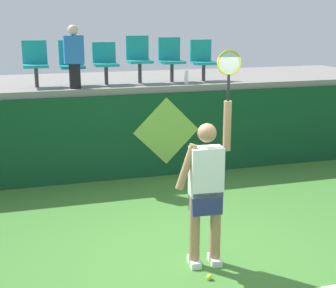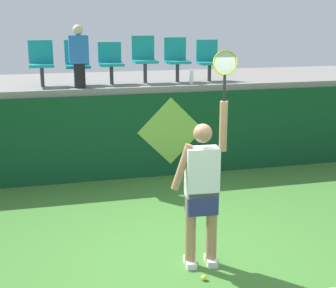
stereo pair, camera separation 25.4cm
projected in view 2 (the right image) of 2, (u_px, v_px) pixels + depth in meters
The scene contains 14 objects.
ground_plane at pixel (187, 258), 6.20m from camera, with size 40.00×40.00×0.00m, color #3D752D.
court_back_wall at pixel (136, 136), 9.18m from camera, with size 11.41×0.20×1.57m, color #0F4223.
spectator_platform at pixel (123, 82), 10.20m from camera, with size 11.41×2.73×0.12m, color gray.
tennis_player at pixel (202, 188), 5.80m from camera, with size 0.75×0.29×2.58m.
tennis_ball at pixel (204, 278), 5.67m from camera, with size 0.07×0.07×0.07m, color #D1E533.
water_bottle at pixel (191, 77), 9.35m from camera, with size 0.07×0.07×0.26m, color white.
stadium_chair_0 at pixel (41, 61), 9.02m from camera, with size 0.44×0.42×0.82m.
stadium_chair_1 at pixel (77, 61), 9.18m from camera, with size 0.44×0.42×0.82m.
stadium_chair_2 at pixel (111, 61), 9.32m from camera, with size 0.44×0.42×0.77m.
stadium_chair_3 at pixel (144, 57), 9.47m from camera, with size 0.44×0.42×0.89m.
stadium_chair_4 at pixel (176, 58), 9.62m from camera, with size 0.44×0.42×0.85m.
stadium_chair_5 at pixel (208, 59), 9.79m from camera, with size 0.44×0.42×0.80m.
spectator_0 at pixel (79, 56), 8.73m from camera, with size 0.34×0.20×1.10m.
wall_signage_mount at pixel (171, 175), 9.43m from camera, with size 1.27×0.01×1.50m.
Camera 2 is at (-1.62, -5.41, 2.94)m, focal length 53.01 mm.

